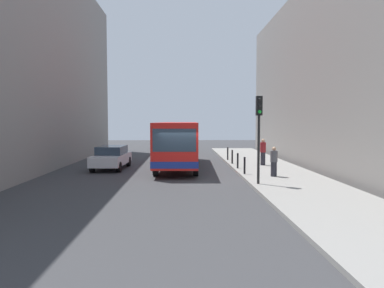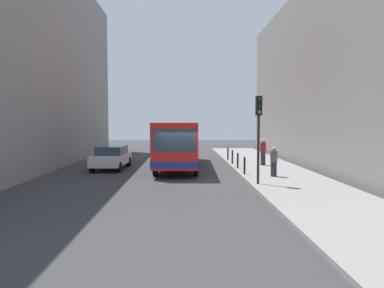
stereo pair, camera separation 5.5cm
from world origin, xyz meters
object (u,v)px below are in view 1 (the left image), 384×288
object	(u,v)px
bus	(178,141)
bollard_farthest	(228,154)
car_beside_bus	(112,157)
bollard_far	(232,157)
pedestrian_near_signal	(274,162)
traffic_light	(259,123)
bollard_near	(245,165)
pedestrian_mid_sidewalk	(263,152)
bollard_mid	(238,161)

from	to	relation	value
bus	bollard_farthest	distance (m)	4.97
bus	car_beside_bus	size ratio (longest dim) A/B	2.47
bollard_far	bollard_farthest	distance (m)	2.50
bollard_farthest	pedestrian_near_signal	xyz separation A→B (m)	(1.41, -8.39, 0.31)
traffic_light	pedestrian_near_signal	size ratio (longest dim) A/B	2.60
car_beside_bus	bollard_farthest	distance (m)	8.96
bollard_near	bollard_farthest	size ratio (longest dim) A/B	1.00
bollard_near	pedestrian_near_signal	distance (m)	1.70
pedestrian_near_signal	pedestrian_mid_sidewalk	bearing A→B (deg)	-171.21
traffic_light	bollard_farthest	size ratio (longest dim) A/B	4.32
pedestrian_near_signal	traffic_light	bearing A→B (deg)	-14.86
bollard_far	bollard_farthest	size ratio (longest dim) A/B	1.00
bollard_near	bollard_mid	bearing A→B (deg)	90.00
car_beside_bus	pedestrian_near_signal	distance (m)	10.43
bollard_farthest	car_beside_bus	bearing A→B (deg)	-153.78
bus	traffic_light	distance (m)	8.59
bollard_near	bus	bearing A→B (deg)	130.37
bollard_far	bollard_mid	bearing A→B (deg)	-90.00
traffic_light	pedestrian_near_signal	xyz separation A→B (m)	(1.31, 2.29, -2.07)
bollard_far	bollard_farthest	world-z (taller)	same
bollard_farthest	traffic_light	bearing A→B (deg)	-89.46
traffic_light	bollard_mid	world-z (taller)	traffic_light
car_beside_bus	bollard_near	distance (m)	8.78
bollard_mid	bollard_farthest	world-z (taller)	same
bus	pedestrian_near_signal	xyz separation A→B (m)	(5.13, -5.29, -0.79)
bollard_mid	pedestrian_near_signal	world-z (taller)	pedestrian_near_signal
bus	bollard_mid	size ratio (longest dim) A/B	11.67
bollard_mid	bollard_near	bearing A→B (deg)	-90.00
car_beside_bus	bollard_farthest	size ratio (longest dim) A/B	4.72
bollard_farthest	pedestrian_near_signal	distance (m)	8.51
car_beside_bus	pedestrian_near_signal	xyz separation A→B (m)	(9.44, -4.43, 0.15)
bus	car_beside_bus	xyz separation A→B (m)	(-4.31, -0.85, -0.94)
car_beside_bus	traffic_light	xyz separation A→B (m)	(8.14, -6.72, 2.22)
bollard_near	bollard_mid	distance (m)	2.50
bus	traffic_light	world-z (taller)	traffic_light
bollard_mid	pedestrian_near_signal	bearing A→B (deg)	-67.52
car_beside_bus	pedestrian_near_signal	size ratio (longest dim) A/B	2.84
bollard_near	pedestrian_near_signal	world-z (taller)	pedestrian_near_signal
pedestrian_near_signal	bollard_near	bearing A→B (deg)	-107.85
traffic_light	pedestrian_mid_sidewalk	bearing A→B (deg)	75.84
bollard_far	pedestrian_near_signal	xyz separation A→B (m)	(1.41, -5.90, 0.31)
bus	car_beside_bus	distance (m)	4.49
bollard_mid	pedestrian_mid_sidewalk	world-z (taller)	pedestrian_mid_sidewalk
bollard_near	bollard_far	xyz separation A→B (m)	(0.00, 4.99, 0.00)
bollard_far	pedestrian_near_signal	distance (m)	6.07
bollard_mid	bollard_far	xyz separation A→B (m)	(0.00, 2.50, 0.00)
bollard_near	bollard_far	size ratio (longest dim) A/B	1.00
bollard_mid	pedestrian_near_signal	size ratio (longest dim) A/B	0.60
car_beside_bus	bollard_near	bearing A→B (deg)	159.01
traffic_light	bollard_mid	size ratio (longest dim) A/B	4.32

